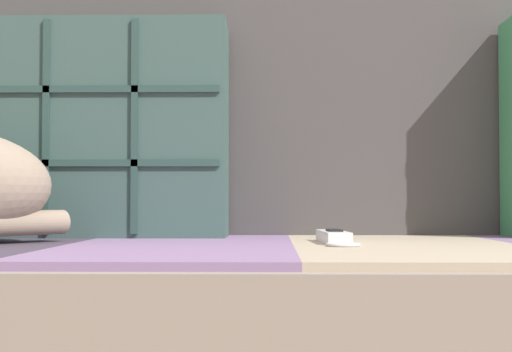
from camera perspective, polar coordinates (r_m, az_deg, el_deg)
The scene contains 3 objects.
sofa_backrest at distance 1.57m, azimuth 2.29°, elevation 5.61°, with size 2.09×0.14×0.54m.
throw_pillow_quilted at distance 1.45m, azimuth -11.36°, elevation 3.33°, with size 0.47×0.14×0.39m.
game_remote_near at distance 1.21m, azimuth 5.69°, elevation -4.45°, with size 0.05×0.21×0.02m.
Camera 1 is at (-0.03, -1.08, 0.43)m, focal length 55.00 mm.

